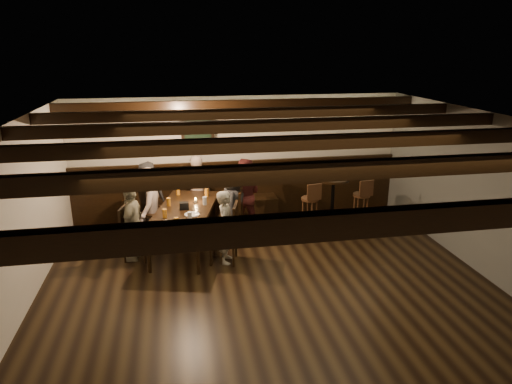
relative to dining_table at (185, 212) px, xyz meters
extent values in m
plane|color=black|center=(1.13, -2.01, -0.67)|extent=(7.00, 7.00, 0.00)
plane|color=black|center=(1.13, -2.01, 1.73)|extent=(7.00, 7.00, 0.00)
plane|color=beige|center=(1.13, 1.49, 0.53)|extent=(6.50, 0.00, 6.50)
plane|color=#585855|center=(4.38, -2.01, 0.53)|extent=(0.00, 7.00, 7.00)
plane|color=beige|center=(-2.12, -2.01, 0.53)|extent=(0.00, 7.00, 7.00)
cube|color=black|center=(1.13, 1.45, -0.12)|extent=(6.50, 0.08, 1.10)
cube|color=black|center=(0.33, 1.19, -0.44)|extent=(3.00, 0.45, 0.45)
cube|color=black|center=(0.33, 1.39, 1.08)|extent=(0.62, 0.12, 0.72)
cube|color=black|center=(0.33, 1.33, 1.08)|extent=(0.50, 0.02, 0.58)
cube|color=black|center=(1.13, -4.91, 1.64)|extent=(6.50, 0.10, 0.16)
cube|color=black|center=(1.13, -3.75, 1.64)|extent=(6.50, 0.10, 0.16)
cube|color=black|center=(1.13, -2.59, 1.64)|extent=(6.50, 0.10, 0.16)
cube|color=black|center=(1.13, -1.43, 1.64)|extent=(6.50, 0.10, 0.16)
cube|color=black|center=(1.13, -0.27, 1.64)|extent=(6.50, 0.10, 0.16)
cube|color=black|center=(1.13, 0.89, 1.64)|extent=(6.50, 0.10, 0.16)
sphere|color=#FFE099|center=(-1.62, 0.87, 1.52)|extent=(0.07, 0.07, 0.07)
sphere|color=#FFE099|center=(-0.24, 0.87, 1.52)|extent=(0.07, 0.07, 0.07)
sphere|color=#FFE099|center=(1.13, 0.87, 1.52)|extent=(0.07, 0.07, 0.07)
sphere|color=#FFE099|center=(2.51, 0.87, 1.52)|extent=(0.07, 0.07, 0.07)
sphere|color=#FFE099|center=(3.88, 0.87, 1.52)|extent=(0.07, 0.07, 0.07)
cube|color=black|center=(0.00, 0.00, 0.03)|extent=(1.32, 2.09, 0.06)
cylinder|color=black|center=(-0.59, -0.79, -0.33)|extent=(0.06, 0.06, 0.67)
cylinder|color=black|center=(-0.14, 0.97, -0.33)|extent=(0.06, 0.06, 0.67)
cylinder|color=black|center=(0.14, -0.97, -0.33)|extent=(0.06, 0.06, 0.67)
cylinder|color=black|center=(0.59, 0.79, -0.33)|extent=(0.06, 0.06, 0.67)
cube|color=black|center=(-0.57, 0.61, -0.21)|extent=(0.54, 0.54, 0.05)
cube|color=black|center=(-0.76, 0.66, 0.06)|extent=(0.15, 0.44, 0.49)
cube|color=black|center=(-0.79, -0.26, -0.24)|extent=(0.50, 0.50, 0.05)
cube|color=black|center=(-0.97, -0.22, 0.00)|extent=(0.14, 0.40, 0.45)
cube|color=black|center=(0.79, 0.26, -0.23)|extent=(0.51, 0.51, 0.05)
cube|color=black|center=(0.97, 0.22, 0.02)|extent=(0.14, 0.41, 0.46)
cube|color=black|center=(0.57, -0.61, -0.21)|extent=(0.54, 0.54, 0.05)
cube|color=black|center=(0.76, -0.66, 0.06)|extent=(0.15, 0.44, 0.49)
imported|color=black|center=(-0.65, 1.09, -0.03)|extent=(0.71, 0.55, 1.28)
imported|color=gray|center=(0.26, 1.02, 0.03)|extent=(0.57, 0.45, 1.39)
imported|color=#4F1C1B|center=(1.09, 0.65, 0.02)|extent=(0.77, 0.67, 1.37)
imported|color=gray|center=(-0.62, 0.62, -0.02)|extent=(0.67, 0.92, 1.28)
imported|color=gray|center=(-0.84, -0.25, -0.05)|extent=(0.47, 0.77, 1.23)
imported|color=#232325|center=(0.84, 0.25, -0.02)|extent=(0.56, 0.72, 1.30)
imported|color=#A39D8A|center=(0.62, -0.62, -0.07)|extent=(0.38, 0.49, 1.19)
cylinder|color=#BF7219|center=(-0.10, 0.75, 0.13)|extent=(0.07, 0.07, 0.14)
cylinder|color=#BF7219|center=(0.40, 0.57, 0.13)|extent=(0.07, 0.07, 0.14)
cylinder|color=#BF7219|center=(-0.27, 0.17, 0.13)|extent=(0.07, 0.07, 0.14)
cylinder|color=silver|center=(0.34, 0.12, 0.13)|extent=(0.07, 0.07, 0.14)
cylinder|color=#BF7219|center=(-0.32, -0.38, 0.13)|extent=(0.07, 0.07, 0.14)
cylinder|color=silver|center=(0.06, -0.58, 0.13)|extent=(0.07, 0.07, 0.14)
cylinder|color=#BF7219|center=(-0.15, -0.79, 0.13)|extent=(0.07, 0.07, 0.14)
cylinder|color=white|center=(-0.32, -0.64, 0.07)|extent=(0.24, 0.24, 0.01)
cylinder|color=white|center=(0.10, -0.34, 0.07)|extent=(0.24, 0.24, 0.01)
cube|color=black|center=(-0.01, -0.05, 0.12)|extent=(0.15, 0.10, 0.12)
cylinder|color=beige|center=(0.19, 0.26, 0.08)|extent=(0.05, 0.05, 0.05)
cylinder|color=black|center=(2.73, 0.41, -0.65)|extent=(0.41, 0.41, 0.04)
cylinder|color=black|center=(2.73, 0.41, -0.18)|extent=(0.06, 0.06, 0.93)
cylinder|color=black|center=(2.73, 0.41, 0.30)|extent=(0.56, 0.56, 0.05)
cylinder|color=#3D2513|center=(2.23, 0.21, 0.02)|extent=(0.32, 0.32, 0.05)
cube|color=#3D2513|center=(2.26, 0.06, 0.19)|extent=(0.28, 0.08, 0.30)
cylinder|color=#3D2513|center=(3.23, 0.26, 0.02)|extent=(0.32, 0.32, 0.05)
cube|color=#3D2513|center=(3.25, 0.11, 0.19)|extent=(0.28, 0.07, 0.30)
camera|label=1|loc=(-0.11, -7.25, 2.64)|focal=32.00mm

